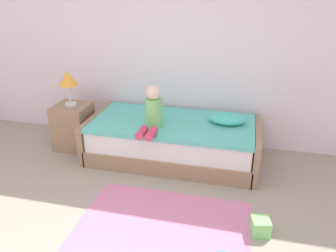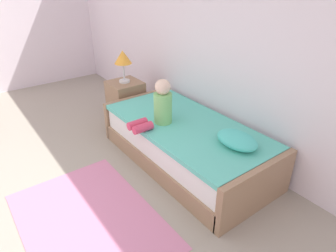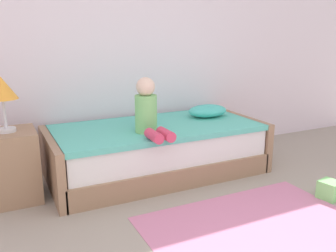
% 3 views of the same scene
% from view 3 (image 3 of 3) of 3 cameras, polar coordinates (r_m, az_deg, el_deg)
% --- Properties ---
extents(wall_rear, '(7.20, 0.10, 2.90)m').
position_cam_3_polar(wall_rear, '(3.96, -7.50, 15.32)').
color(wall_rear, white).
rests_on(wall_rear, ground).
extents(bed, '(2.11, 1.00, 0.50)m').
position_cam_3_polar(bed, '(3.64, -1.74, -3.75)').
color(bed, '#997556').
rests_on(bed, ground).
extents(nightstand, '(0.44, 0.44, 0.60)m').
position_cam_3_polar(nightstand, '(3.32, -23.50, -5.83)').
color(nightstand, '#997556').
rests_on(nightstand, ground).
extents(table_lamp, '(0.24, 0.24, 0.45)m').
position_cam_3_polar(table_lamp, '(3.17, -24.65, 5.05)').
color(table_lamp, silver).
rests_on(table_lamp, nightstand).
extents(child_figure, '(0.20, 0.51, 0.50)m').
position_cam_3_polar(child_figure, '(3.24, -3.16, 2.37)').
color(child_figure, '#7FC672').
rests_on(child_figure, bed).
extents(pillow, '(0.44, 0.30, 0.13)m').
position_cam_3_polar(pillow, '(3.94, 6.23, 2.39)').
color(pillow, '#4CCCBC').
rests_on(pillow, bed).
extents(area_rug, '(1.60, 1.10, 0.01)m').
position_cam_3_polar(area_rug, '(2.82, 13.77, -15.23)').
color(area_rug, pink).
rests_on(area_rug, ground).
extents(toy_block, '(0.19, 0.19, 0.16)m').
position_cam_3_polar(toy_block, '(3.44, 24.02, -9.16)').
color(toy_block, '#7FD872').
rests_on(toy_block, ground).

